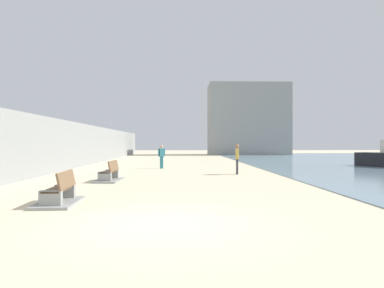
{
  "coord_description": "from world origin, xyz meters",
  "views": [
    {
      "loc": [
        0.44,
        -7.94,
        1.82
      ],
      "look_at": [
        1.19,
        16.41,
        1.73
      ],
      "focal_mm": 33.07,
      "sensor_mm": 36.0,
      "label": 1
    }
  ],
  "objects_px": {
    "bench_near": "(59,196)",
    "bench_far": "(109,176)",
    "person_standing": "(237,157)",
    "person_walking": "(162,155)"
  },
  "relations": [
    {
      "from": "bench_near",
      "to": "bench_far",
      "type": "bearing_deg",
      "value": 88.15
    },
    {
      "from": "bench_far",
      "to": "person_standing",
      "type": "height_order",
      "value": "person_standing"
    },
    {
      "from": "person_walking",
      "to": "person_standing",
      "type": "relative_size",
      "value": 0.95
    },
    {
      "from": "bench_far",
      "to": "person_walking",
      "type": "xyz_separation_m",
      "value": [
        2.03,
        8.1,
        0.73
      ]
    },
    {
      "from": "bench_far",
      "to": "person_walking",
      "type": "distance_m",
      "value": 8.39
    },
    {
      "from": "bench_near",
      "to": "bench_far",
      "type": "xyz_separation_m",
      "value": [
        0.2,
        6.27,
        0.0
      ]
    },
    {
      "from": "bench_near",
      "to": "bench_far",
      "type": "height_order",
      "value": "same"
    },
    {
      "from": "bench_near",
      "to": "person_walking",
      "type": "height_order",
      "value": "person_walking"
    },
    {
      "from": "bench_near",
      "to": "bench_far",
      "type": "relative_size",
      "value": 1.0
    },
    {
      "from": "person_walking",
      "to": "person_standing",
      "type": "distance_m",
      "value": 6.61
    }
  ]
}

